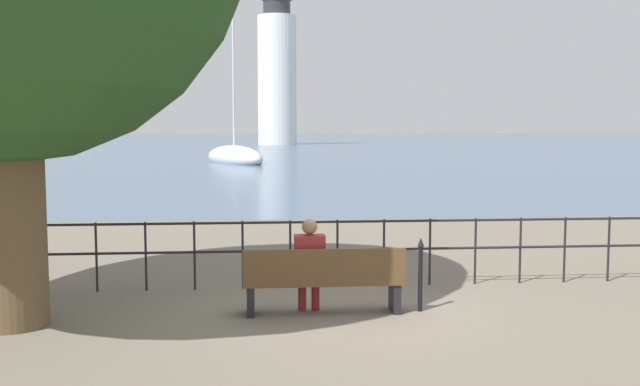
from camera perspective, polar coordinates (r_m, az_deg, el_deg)
ground_plane at (r=9.66m, az=0.27°, el=-9.56°), size 1000.00×1000.00×0.00m
harbor_water at (r=169.07m, az=-4.83°, el=4.40°), size 600.00×300.00×0.01m
park_bench at (r=9.49m, az=0.31°, el=-7.07°), size 2.13×0.45×0.90m
seated_person_left at (r=9.51m, az=-0.85°, el=-5.51°), size 0.40×0.35×1.27m
promenade_railing at (r=11.03m, az=-0.49°, el=-4.01°), size 15.40×0.04×1.05m
closed_umbrella at (r=9.71m, az=8.04°, el=-6.14°), size 0.09×0.09×1.00m
sailboat_2 at (r=50.64m, az=-6.87°, el=2.85°), size 5.57×8.91×11.66m
harbor_lighthouse at (r=105.15m, az=-3.45°, el=9.64°), size 5.62×5.62×22.63m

